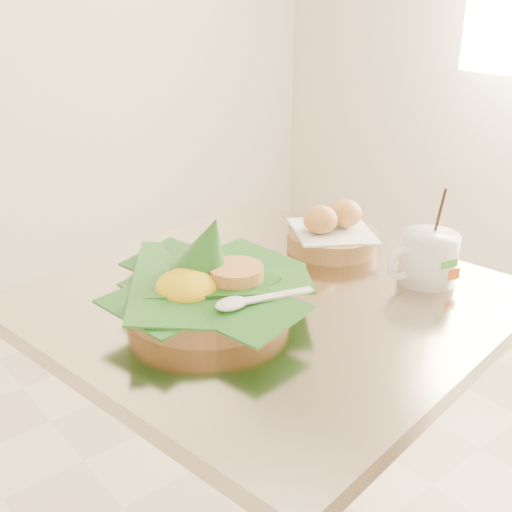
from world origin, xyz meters
TOP-DOWN VIEW (x-y plane):
  - cafe_table at (0.10, 0.01)m, footprint 0.79×0.79m
  - rice_basket at (-0.00, 0.04)m, footprint 0.33×0.33m
  - bread_basket at (0.33, 0.08)m, footprint 0.21×0.21m
  - coffee_mug at (0.35, -0.12)m, footprint 0.14×0.11m

SIDE VIEW (x-z plane):
  - cafe_table at x=0.10m, z-range 0.15..0.90m
  - bread_basket at x=0.33m, z-range 0.74..0.83m
  - rice_basket at x=0.00m, z-range 0.71..0.88m
  - coffee_mug at x=0.35m, z-range 0.71..0.88m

